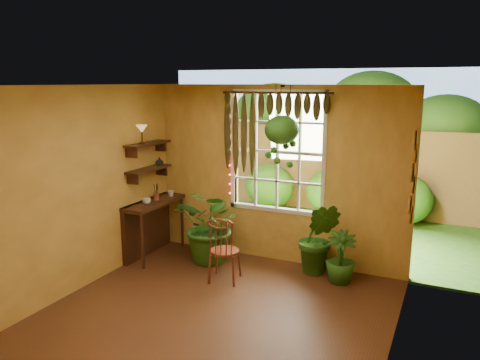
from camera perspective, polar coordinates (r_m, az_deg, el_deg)
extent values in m
plane|color=#4F2B16|center=(5.64, -4.25, -17.14)|extent=(4.50, 4.50, 0.00)
plane|color=white|center=(4.94, -4.74, 11.43)|extent=(4.50, 4.50, 0.00)
plane|color=gold|center=(7.12, 4.45, 0.62)|extent=(4.00, 0.00, 4.00)
plane|color=gold|center=(6.33, -20.46, -1.52)|extent=(0.00, 4.50, 4.50)
plane|color=gold|center=(4.53, 18.29, -6.54)|extent=(0.00, 4.50, 4.50)
cube|color=white|center=(7.09, 4.58, 3.44)|extent=(1.52, 0.10, 1.86)
cube|color=white|center=(7.11, 4.66, 3.47)|extent=(1.38, 0.01, 1.78)
cylinder|color=#3C1A10|center=(6.91, 4.38, 10.56)|extent=(1.70, 0.04, 0.04)
cube|color=#3C1A10|center=(7.50, -10.42, -2.73)|extent=(0.40, 1.20, 0.06)
cube|color=#3C1A10|center=(7.70, -11.28, -5.62)|extent=(0.08, 1.18, 0.90)
cylinder|color=#3C1A10|center=(7.11, -11.80, -7.31)|extent=(0.05, 0.05, 0.86)
cylinder|color=#3C1A10|center=(7.97, -7.07, -5.04)|extent=(0.05, 0.05, 0.86)
cube|color=#3C1A10|center=(7.42, -11.04, 1.29)|extent=(0.25, 0.90, 0.04)
cube|color=#3C1A10|center=(7.36, -11.17, 4.36)|extent=(0.25, 0.90, 0.04)
cube|color=#295317|center=(12.11, 12.72, -1.57)|extent=(14.00, 10.00, 0.04)
cube|color=olive|center=(10.21, 10.76, 1.31)|extent=(12.00, 0.10, 1.80)
plane|color=#8CB3EB|center=(13.61, 14.68, 6.49)|extent=(12.00, 0.00, 12.00)
cylinder|color=brown|center=(6.58, -1.89, -8.69)|extent=(0.48, 0.48, 0.04)
torus|color=brown|center=(6.27, -2.36, -5.28)|extent=(0.38, 0.11, 0.38)
imported|color=#1D5115|center=(7.17, -3.41, -5.60)|extent=(1.20, 1.09, 1.17)
imported|color=#1D5115|center=(6.86, 9.58, -7.01)|extent=(0.63, 0.53, 1.07)
imported|color=#1D5115|center=(6.68, 12.16, -9.19)|extent=(0.50, 0.50, 0.73)
ellipsoid|color=black|center=(6.65, 5.10, 5.48)|extent=(0.29, 0.29, 0.17)
ellipsoid|color=#1D5115|center=(6.64, 5.11, 6.09)|extent=(0.48, 0.48, 0.41)
imported|color=silver|center=(7.29, -11.33, -2.54)|extent=(0.14, 0.14, 0.10)
imported|color=beige|center=(7.72, -8.42, -1.64)|extent=(0.10, 0.10, 0.10)
cylinder|color=brown|center=(7.52, -10.18, -2.00)|extent=(0.09, 0.09, 0.11)
imported|color=#B2AD99|center=(7.63, -9.80, 2.27)|extent=(0.16, 0.16, 0.13)
cylinder|color=#563918|center=(7.22, -11.82, 4.44)|extent=(0.09, 0.09, 0.03)
cylinder|color=#563918|center=(7.21, -11.85, 5.15)|extent=(0.02, 0.02, 0.17)
cone|color=slate|center=(7.20, -11.90, 6.12)|extent=(0.17, 0.17, 0.11)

